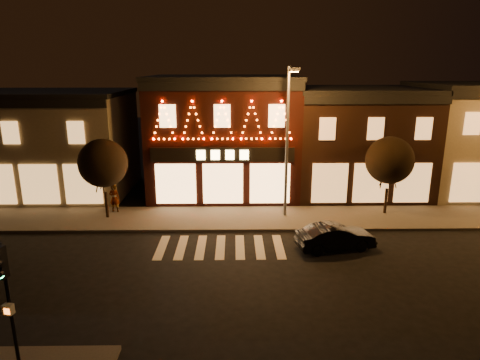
{
  "coord_description": "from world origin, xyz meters",
  "views": [
    {
      "loc": [
        0.71,
        -15.89,
        8.98
      ],
      "look_at": [
        1.0,
        4.0,
        3.56
      ],
      "focal_mm": 31.52,
      "sensor_mm": 36.0,
      "label": 1
    }
  ],
  "objects_px": {
    "dark_sedan": "(335,237)",
    "streetlamp_mid": "(288,132)",
    "traffic_signal_near": "(5,285)",
    "pedestrian": "(114,198)"
  },
  "relations": [
    {
      "from": "dark_sedan",
      "to": "streetlamp_mid",
      "type": "bearing_deg",
      "value": 12.79
    },
    {
      "from": "traffic_signal_near",
      "to": "streetlamp_mid",
      "type": "distance_m",
      "value": 16.5
    },
    {
      "from": "pedestrian",
      "to": "traffic_signal_near",
      "type": "bearing_deg",
      "value": 99.57
    },
    {
      "from": "dark_sedan",
      "to": "pedestrian",
      "type": "height_order",
      "value": "pedestrian"
    },
    {
      "from": "traffic_signal_near",
      "to": "dark_sedan",
      "type": "xyz_separation_m",
      "value": [
        11.53,
        8.88,
        -2.4
      ]
    },
    {
      "from": "streetlamp_mid",
      "to": "dark_sedan",
      "type": "height_order",
      "value": "streetlamp_mid"
    },
    {
      "from": "traffic_signal_near",
      "to": "streetlamp_mid",
      "type": "xyz_separation_m",
      "value": [
        9.55,
        13.26,
        2.27
      ]
    },
    {
      "from": "traffic_signal_near",
      "to": "pedestrian",
      "type": "xyz_separation_m",
      "value": [
        -0.99,
        14.32,
        -2.03
      ]
    },
    {
      "from": "streetlamp_mid",
      "to": "pedestrian",
      "type": "relative_size",
      "value": 5.06
    },
    {
      "from": "traffic_signal_near",
      "to": "pedestrian",
      "type": "height_order",
      "value": "traffic_signal_near"
    }
  ]
}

